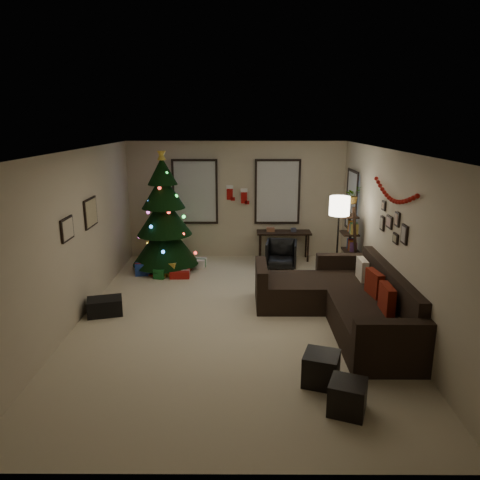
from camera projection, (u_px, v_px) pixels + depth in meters
name	position (u px, v px, depth m)	size (l,w,h in m)	color
floor	(234.00, 316.00, 7.57)	(7.00, 7.00, 0.00)	beige
ceiling	(233.00, 151.00, 6.89)	(7.00, 7.00, 0.00)	white
wall_back	(236.00, 200.00, 10.61)	(5.00, 5.00, 0.00)	#C1B193
wall_front	(226.00, 340.00, 3.84)	(5.00, 5.00, 0.00)	#C1B193
wall_left	(76.00, 237.00, 7.24)	(7.00, 7.00, 0.00)	#C1B193
wall_right	(391.00, 238.00, 7.22)	(7.00, 7.00, 0.00)	#C1B193
window_back_left	(195.00, 192.00, 10.54)	(1.05, 0.06, 1.50)	#728CB2
window_back_right	(277.00, 192.00, 10.53)	(1.05, 0.06, 1.50)	#728CB2
window_right_wall	(352.00, 201.00, 9.65)	(0.06, 0.90, 1.30)	#728CB2
christmas_tree	(164.00, 220.00, 9.71)	(1.42, 1.42, 2.64)	black
presents	(171.00, 269.00, 9.60)	(1.43, 1.01, 0.30)	#14591E
sofa	(345.00, 302.00, 7.34)	(2.16, 3.11, 0.93)	black
pillow_red_a	(387.00, 301.00, 6.54)	(0.12, 0.46, 0.46)	maroon
pillow_red_b	(374.00, 285.00, 7.16)	(0.12, 0.45, 0.45)	maroon
pillow_cream	(362.00, 271.00, 7.88)	(0.12, 0.41, 0.41)	beige
ottoman_near	(321.00, 369.00, 5.59)	(0.42, 0.42, 0.40)	black
ottoman_far	(347.00, 397.00, 5.04)	(0.39, 0.39, 0.37)	black
desk	(284.00, 235.00, 10.53)	(1.24, 0.44, 0.67)	black
desk_chair	(281.00, 254.00, 9.97)	(0.60, 0.57, 0.62)	black
bookshelf	(352.00, 245.00, 9.01)	(0.30, 0.47, 1.57)	black
potted_plant	(353.00, 192.00, 8.89)	(0.40, 0.34, 0.44)	#4C4C4C
floor_lamp	(339.00, 212.00, 8.52)	(0.38, 0.38, 1.78)	black
art_map	(91.00, 213.00, 7.87)	(0.04, 0.60, 0.50)	black
art_abstract	(67.00, 229.00, 6.81)	(0.04, 0.45, 0.35)	black
gallery	(393.00, 225.00, 7.09)	(0.03, 1.25, 0.54)	black
garland	(393.00, 193.00, 6.98)	(0.08, 1.90, 0.30)	#A5140C
stocking_left	(230.00, 192.00, 10.57)	(0.20, 0.05, 0.36)	#990F0C
stocking_right	(244.00, 196.00, 10.45)	(0.20, 0.05, 0.36)	#990F0C
storage_bin	(105.00, 306.00, 7.61)	(0.56, 0.37, 0.28)	black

